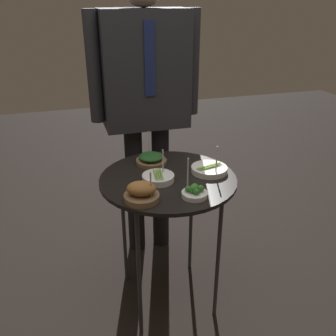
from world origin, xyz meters
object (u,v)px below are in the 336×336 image
at_px(bowl_asparagus_front_right, 158,178).
at_px(waiter_figure, 145,85).
at_px(bowl_spinach_center, 151,159).
at_px(bowl_broccoli_mid_left, 194,192).
at_px(bowl_roast_back_left, 142,193).
at_px(bowl_asparagus_back_right, 210,170).
at_px(serving_cart, 168,188).

distance_m(bowl_asparagus_front_right, waiter_figure, 0.62).
bearing_deg(waiter_figure, bowl_spinach_center, -99.11).
bearing_deg(bowl_broccoli_mid_left, waiter_figure, 93.54).
bearing_deg(bowl_roast_back_left, bowl_asparagus_back_right, 24.41).
xyz_separation_m(serving_cart, bowl_asparagus_front_right, (-0.05, -0.02, 0.07)).
height_order(bowl_spinach_center, bowl_asparagus_back_right, bowl_spinach_center).
bearing_deg(bowl_asparagus_back_right, bowl_broccoli_mid_left, -126.81).
bearing_deg(bowl_broccoli_mid_left, bowl_asparagus_back_right, 53.19).
bearing_deg(bowl_broccoli_mid_left, serving_cart, 105.16).
relative_size(bowl_spinach_center, waiter_figure, 0.09).
distance_m(serving_cart, waiter_figure, 0.64).
xyz_separation_m(serving_cart, bowl_asparagus_back_right, (0.21, -0.00, 0.07)).
relative_size(serving_cart, bowl_asparagus_back_right, 4.17).
distance_m(bowl_spinach_center, bowl_broccoli_mid_left, 0.41).
relative_size(bowl_spinach_center, bowl_roast_back_left, 1.04).
relative_size(bowl_asparagus_front_right, bowl_roast_back_left, 0.99).
height_order(serving_cart, bowl_roast_back_left, bowl_roast_back_left).
relative_size(bowl_roast_back_left, bowl_asparagus_back_right, 0.86).
xyz_separation_m(bowl_spinach_center, bowl_asparagus_front_right, (-0.02, -0.20, -0.01)).
height_order(bowl_spinach_center, waiter_figure, waiter_figure).
bearing_deg(bowl_spinach_center, bowl_broccoli_mid_left, -76.48).
bearing_deg(serving_cart, bowl_asparagus_front_right, -158.78).
xyz_separation_m(bowl_spinach_center, waiter_figure, (0.05, 0.32, 0.31)).
distance_m(serving_cart, bowl_asparagus_back_right, 0.22).
relative_size(bowl_asparagus_front_right, bowl_asparagus_back_right, 0.85).
bearing_deg(serving_cart, bowl_roast_back_left, -133.53).
xyz_separation_m(bowl_spinach_center, bowl_roast_back_left, (-0.13, -0.36, 0.01)).
relative_size(bowl_spinach_center, bowl_broccoli_mid_left, 0.88).
xyz_separation_m(serving_cart, bowl_broccoli_mid_left, (0.06, -0.21, 0.08)).
bearing_deg(bowl_asparagus_front_right, serving_cart, 21.22).
distance_m(bowl_asparagus_back_right, waiter_figure, 0.63).
height_order(bowl_asparagus_back_right, bowl_broccoli_mid_left, bowl_broccoli_mid_left).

